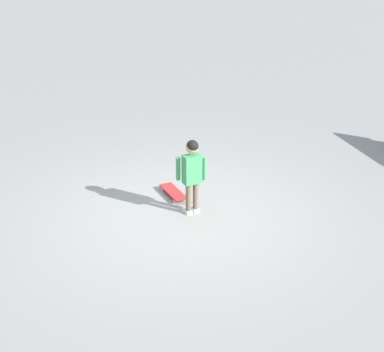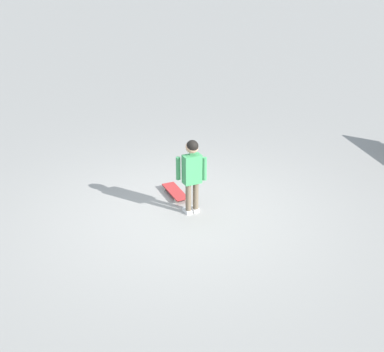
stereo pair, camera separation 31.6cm
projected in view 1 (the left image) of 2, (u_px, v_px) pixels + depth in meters
name	position (u px, v px, depth m)	size (l,w,h in m)	color
ground_plane	(181.00, 215.00, 7.39)	(50.00, 50.00, 0.00)	gray
child_person	(192.00, 169.00, 7.18)	(0.24, 0.41, 1.06)	brown
skateboard	(173.00, 192.00, 7.89)	(0.62, 0.36, 0.07)	#B22D2D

